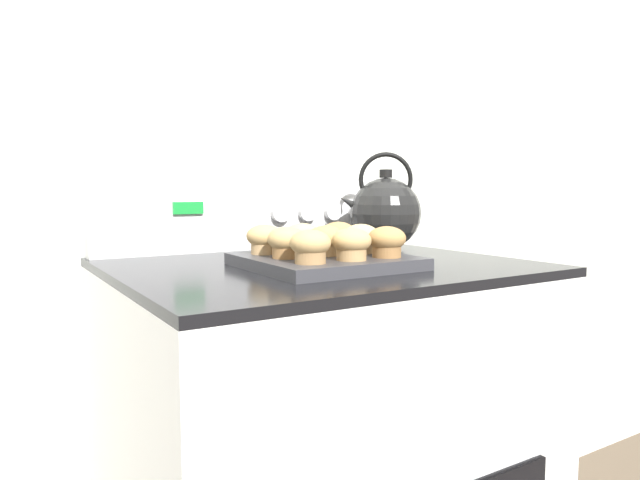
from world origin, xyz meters
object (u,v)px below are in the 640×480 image
at_px(muffin_r0_c1, 351,244).
at_px(muffin_r1_c2, 361,238).
at_px(tea_kettle, 385,212).
at_px(stove_range, 318,480).
at_px(muffin_r0_c2, 387,241).
at_px(muffin_pan, 325,261).
at_px(muffin_r1_c0, 287,242).
at_px(muffin_r2_c2, 338,235).
at_px(muffin_r0_c0, 310,246).
at_px(muffin_r1_c1, 326,240).
at_px(muffin_r2_c0, 265,239).
at_px(muffin_r2_c1, 302,237).

xyz_separation_m(muffin_r0_c1, muffin_r1_c2, (0.08, 0.08, 0.00)).
height_order(muffin_r1_c2, tea_kettle, tea_kettle).
relative_size(stove_range, muffin_r0_c2, 13.00).
height_order(muffin_r0_c2, muffin_r1_c2, same).
xyz_separation_m(muffin_pan, muffin_r0_c1, (0.00, -0.09, 0.04)).
distance_m(muffin_r0_c1, muffin_r1_c2, 0.11).
relative_size(muffin_r1_c2, tea_kettle, 0.30).
xyz_separation_m(muffin_r1_c0, muffin_r2_c2, (0.17, 0.08, 0.00)).
xyz_separation_m(muffin_r0_c0, muffin_r2_c2, (0.17, 0.16, 0.00)).
xyz_separation_m(muffin_r1_c1, tea_kettle, (0.30, 0.20, 0.04)).
distance_m(muffin_r2_c0, tea_kettle, 0.41).
xyz_separation_m(muffin_r1_c1, muffin_r2_c1, (-0.00, 0.08, 0.00)).
height_order(muffin_r1_c1, muffin_r2_c1, same).
distance_m(muffin_pan, muffin_r2_c0, 0.13).
relative_size(muffin_r2_c0, muffin_r2_c1, 1.00).
bearing_deg(muffin_r1_c2, tea_kettle, 42.88).
distance_m(muffin_r0_c0, muffin_r1_c1, 0.12).
distance_m(muffin_r0_c0, muffin_r0_c1, 0.08).
xyz_separation_m(muffin_r2_c1, tea_kettle, (0.30, 0.12, 0.04)).
distance_m(muffin_r2_c1, tea_kettle, 0.33).
bearing_deg(muffin_r2_c2, muffin_r1_c0, -154.42).
height_order(muffin_r0_c0, muffin_r0_c1, same).
bearing_deg(muffin_r1_c1, muffin_r0_c1, -90.49).
height_order(muffin_pan, tea_kettle, tea_kettle).
xyz_separation_m(muffin_r1_c0, muffin_r1_c2, (0.16, -0.01, 0.00)).
bearing_deg(muffin_r1_c0, muffin_r2_c2, 25.58).
bearing_deg(muffin_r0_c1, tea_kettle, 43.72).
bearing_deg(muffin_r0_c1, muffin_r2_c2, 63.41).
bearing_deg(stove_range, muffin_r1_c2, -50.92).
bearing_deg(muffin_r1_c0, muffin_r0_c1, -46.94).
bearing_deg(muffin_r2_c1, muffin_pan, -88.55).
height_order(muffin_pan, muffin_r2_c1, muffin_r2_c1).
bearing_deg(muffin_r0_c2, muffin_r2_c2, 89.03).
height_order(muffin_r0_c0, muffin_r2_c2, same).
height_order(muffin_r0_c0, muffin_r2_c1, same).
xyz_separation_m(muffin_pan, muffin_r0_c0, (-0.08, -0.08, 0.04)).
height_order(muffin_r0_c0, muffin_r1_c2, same).
height_order(stove_range, muffin_r2_c1, muffin_r2_c1).
distance_m(muffin_r1_c1, muffin_r2_c0, 0.12).
xyz_separation_m(muffin_r0_c1, tea_kettle, (0.30, 0.29, 0.04)).
relative_size(muffin_r0_c2, muffin_r2_c0, 1.00).
distance_m(muffin_r1_c1, muffin_r1_c2, 0.08).
distance_m(muffin_r1_c0, muffin_r2_c1, 0.11).
relative_size(stove_range, muffin_r1_c1, 13.00).
height_order(muffin_r0_c0, muffin_r2_c0, same).
height_order(muffin_r1_c0, muffin_r2_c0, same).
bearing_deg(muffin_r2_c2, muffin_r0_c1, -116.59).
bearing_deg(muffin_r0_c0, muffin_r2_c0, 91.12).
bearing_deg(muffin_r1_c1, muffin_r2_c0, 135.36).
bearing_deg(muffin_r0_c2, muffin_r0_c1, -178.27).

